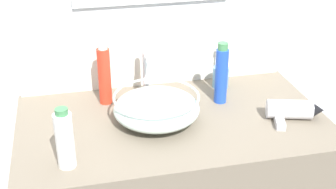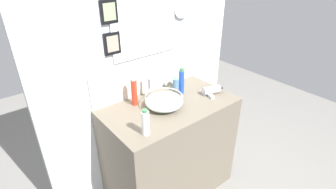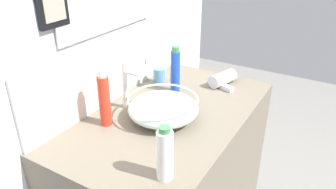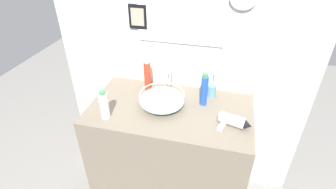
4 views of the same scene
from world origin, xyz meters
name	(u,v)px [view 4 (image 4 of 4)]	position (x,y,z in m)	size (l,w,h in m)	color
vanity_counter	(170,156)	(0.00, 0.00, 0.46)	(1.09, 0.62, 0.93)	#6B6051
back_panel	(182,52)	(0.00, 0.34, 1.18)	(1.90, 0.09, 2.35)	silver
glass_bowl_sink	(162,99)	(-0.06, 0.00, 0.98)	(0.30, 0.30, 0.10)	silver
faucet	(169,77)	(-0.06, 0.19, 1.05)	(0.02, 0.10, 0.22)	silver
hair_drier	(234,121)	(0.41, -0.09, 0.96)	(0.21, 0.14, 0.07)	silver
toothbrush_cup	(212,90)	(0.25, 0.21, 0.97)	(0.06, 0.06, 0.20)	#598CB2
soap_dispenser	(104,105)	(-0.37, -0.20, 1.02)	(0.05, 0.05, 0.19)	white
lotion_bottle	(147,76)	(-0.22, 0.18, 1.04)	(0.05, 0.05, 0.24)	red
spray_bottle	(204,90)	(0.21, 0.09, 1.04)	(0.05, 0.05, 0.24)	blue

